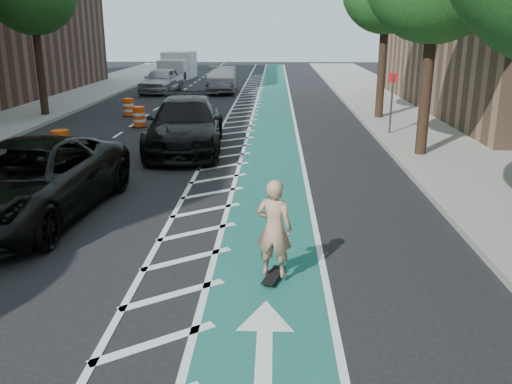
{
  "coord_description": "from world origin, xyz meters",
  "views": [
    {
      "loc": [
        3.12,
        -9.21,
        4.14
      ],
      "look_at": [
        2.76,
        0.75,
        1.1
      ],
      "focal_mm": 38.0,
      "sensor_mm": 36.0,
      "label": 1
    }
  ],
  "objects_px": {
    "suv_near": "(27,181)",
    "skateboarder": "(274,228)",
    "suv_far": "(186,125)",
    "barrel_a": "(61,146)"
  },
  "relations": [
    {
      "from": "suv_near",
      "to": "skateboarder",
      "type": "bearing_deg",
      "value": -23.49
    },
    {
      "from": "skateboarder",
      "to": "suv_far",
      "type": "bearing_deg",
      "value": -56.32
    },
    {
      "from": "suv_near",
      "to": "barrel_a",
      "type": "height_order",
      "value": "suv_near"
    },
    {
      "from": "suv_near",
      "to": "barrel_a",
      "type": "xyz_separation_m",
      "value": [
        -1.4,
        5.53,
        -0.4
      ]
    },
    {
      "from": "skateboarder",
      "to": "suv_near",
      "type": "distance_m",
      "value": 6.26
    },
    {
      "from": "skateboarder",
      "to": "barrel_a",
      "type": "xyz_separation_m",
      "value": [
        -6.91,
        8.5,
        -0.48
      ]
    },
    {
      "from": "suv_near",
      "to": "suv_far",
      "type": "bearing_deg",
      "value": 76.44
    },
    {
      "from": "skateboarder",
      "to": "suv_near",
      "type": "xyz_separation_m",
      "value": [
        -5.51,
        2.97,
        -0.08
      ]
    },
    {
      "from": "suv_far",
      "to": "barrel_a",
      "type": "relative_size",
      "value": 6.3
    },
    {
      "from": "skateboarder",
      "to": "barrel_a",
      "type": "relative_size",
      "value": 1.73
    }
  ]
}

